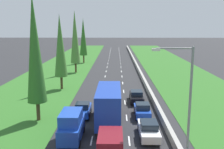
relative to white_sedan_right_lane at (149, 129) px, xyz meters
The scene contains 16 objects.
ground_plane 38.41m from the white_sedan_right_lane, 95.42° to the left, with size 300.00×300.00×0.00m, color #28282B.
grass_verge_left 41.56m from the white_sedan_right_lane, 113.06° to the left, with size 14.00×140.00×0.04m, color #2D6623.
grass_verge_right 39.71m from the white_sedan_right_lane, 74.33° to the left, with size 14.00×140.00×0.04m, color #2D6623.
median_barrier 38.29m from the white_sedan_right_lane, 86.89° to the left, with size 0.44×120.00×0.85m, color #9E9B93.
lane_markings 38.41m from the white_sedan_right_lane, 95.42° to the left, with size 3.64×116.00×0.01m.
white_sedan_right_lane is the anchor object (origin of this frame).
blue_hatchback_right_lane 5.56m from the white_sedan_right_lane, 90.59° to the left, with size 1.74×3.90×1.72m.
blue_van_left_lane 7.28m from the white_sedan_right_lane, behind, with size 1.96×4.90×2.82m.
blue_box_truck_centre_lane 5.27m from the white_sedan_right_lane, 139.33° to the left, with size 2.46×9.40×4.18m.
blue_hatchback_left_lane 8.99m from the white_sedan_right_lane, 141.06° to the left, with size 1.74×3.90×1.72m.
black_sedan_right_lane 11.45m from the white_sedan_right_lane, 91.39° to the left, with size 1.82×4.50×1.64m.
poplar_tree_second 14.49m from the white_sedan_right_lane, 159.88° to the left, with size 2.15×2.15×13.85m.
poplar_tree_third 23.07m from the white_sedan_right_lane, 123.28° to the left, with size 2.11×2.11×12.31m.
poplar_tree_fourth 36.36m from the white_sedan_right_lane, 109.87° to the left, with size 2.14×2.14×13.72m.
poplar_tree_fifth 50.19m from the white_sedan_right_lane, 104.14° to the left, with size 2.11×2.11×12.36m.
street_light_mast 6.16m from the white_sedan_right_lane, 57.01° to the right, with size 3.20×0.28×9.00m.
Camera 1 is at (0.50, -1.25, 10.62)m, focal length 41.26 mm.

